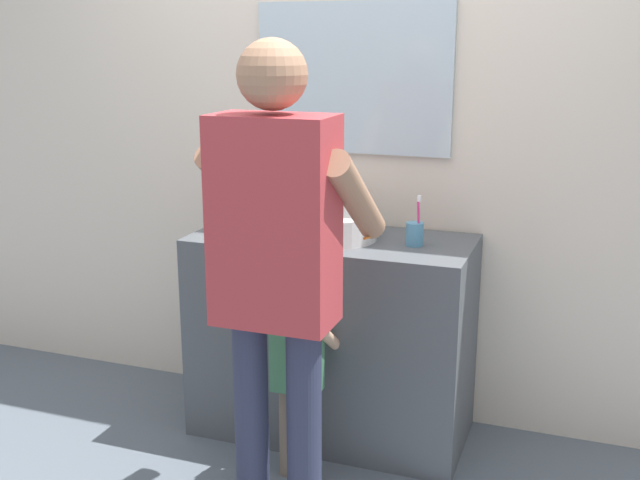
# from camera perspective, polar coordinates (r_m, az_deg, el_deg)

# --- Properties ---
(ground_plane) EXTENTS (14.00, 14.00, 0.00)m
(ground_plane) POSITION_cam_1_polar(r_m,az_deg,el_deg) (3.30, -0.93, -16.17)
(ground_plane) COLOR slate
(back_wall) EXTENTS (4.40, 0.10, 2.70)m
(back_wall) POSITION_cam_1_polar(r_m,az_deg,el_deg) (3.44, 2.71, 8.96)
(back_wall) COLOR beige
(back_wall) RESTS_ON ground
(vanity_cabinet) EXTENTS (1.18, 0.54, 0.89)m
(vanity_cabinet) POSITION_cam_1_polar(r_m,az_deg,el_deg) (3.36, 0.88, -7.16)
(vanity_cabinet) COLOR #4C5156
(vanity_cabinet) RESTS_ON ground
(sink_basin) EXTENTS (0.39, 0.39, 0.11)m
(sink_basin) POSITION_cam_1_polar(r_m,az_deg,el_deg) (3.19, 0.80, 1.11)
(sink_basin) COLOR silver
(sink_basin) RESTS_ON vanity_cabinet
(faucet) EXTENTS (0.18, 0.14, 0.18)m
(faucet) POSITION_cam_1_polar(r_m,az_deg,el_deg) (3.39, 2.08, 2.37)
(faucet) COLOR #B7BABF
(faucet) RESTS_ON vanity_cabinet
(toothbrush_cup) EXTENTS (0.07, 0.07, 0.21)m
(toothbrush_cup) POSITION_cam_1_polar(r_m,az_deg,el_deg) (3.10, 7.07, 0.50)
(toothbrush_cup) COLOR #4C8EB2
(toothbrush_cup) RESTS_ON vanity_cabinet
(soap_bottle) EXTENTS (0.06, 0.06, 0.17)m
(soap_bottle) POSITION_cam_1_polar(r_m,az_deg,el_deg) (3.29, -3.89, 1.72)
(soap_bottle) COLOR #66B2D1
(soap_bottle) RESTS_ON vanity_cabinet
(child_toddler) EXTENTS (0.25, 0.25, 0.82)m
(child_toddler) POSITION_cam_1_polar(r_m,az_deg,el_deg) (2.99, -1.67, -9.05)
(child_toddler) COLOR #6B5B4C
(child_toddler) RESTS_ON ground
(adult_parent) EXTENTS (0.53, 0.56, 1.70)m
(adult_parent) POSITION_cam_1_polar(r_m,az_deg,el_deg) (2.50, -3.22, -0.92)
(adult_parent) COLOR #2D334C
(adult_parent) RESTS_ON ground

